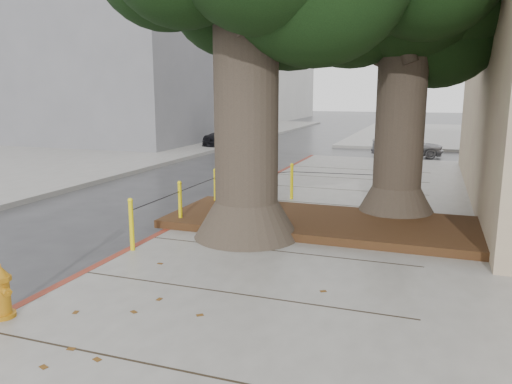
{
  "coord_description": "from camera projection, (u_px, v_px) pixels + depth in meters",
  "views": [
    {
      "loc": [
        3.0,
        -6.04,
        2.91
      ],
      "look_at": [
        -0.0,
        2.4,
        1.1
      ],
      "focal_mm": 35.0,
      "sensor_mm": 36.0,
      "label": 1
    }
  ],
  "objects": [
    {
      "name": "ground",
      "position": [
        200.0,
        298.0,
        7.14
      ],
      "size": [
        140.0,
        140.0,
        0.0
      ],
      "primitive_type": "plane",
      "color": "#28282B",
      "rests_on": "ground"
    },
    {
      "name": "sidewalk_far",
      "position": [
        482.0,
        135.0,
        32.87
      ],
      "size": [
        16.0,
        20.0,
        0.15
      ],
      "primitive_type": "cube",
      "color": "slate",
      "rests_on": "ground"
    },
    {
      "name": "sidewalk_opposite",
      "position": [
        3.0,
        160.0,
        20.96
      ],
      "size": [
        14.0,
        60.0,
        0.15
      ],
      "primitive_type": "cube",
      "color": "slate",
      "rests_on": "ground"
    },
    {
      "name": "curb_red",
      "position": [
        165.0,
        234.0,
        10.09
      ],
      "size": [
        0.14,
        26.0,
        0.16
      ],
      "primitive_type": "cube",
      "color": "maroon",
      "rests_on": "ground"
    },
    {
      "name": "planter_bed",
      "position": [
        321.0,
        222.0,
        10.4
      ],
      "size": [
        6.4,
        2.6,
        0.16
      ],
      "primitive_type": "cube",
      "color": "black",
      "rests_on": "sidewalk_main"
    },
    {
      "name": "building_far_grey",
      "position": [
        135.0,
        41.0,
        31.2
      ],
      "size": [
        12.0,
        16.0,
        12.0
      ],
      "primitive_type": "cube",
      "color": "slate",
      "rests_on": "ground"
    },
    {
      "name": "building_far_white",
      "position": [
        239.0,
        48.0,
        52.81
      ],
      "size": [
        12.0,
        18.0,
        15.0
      ],
      "primitive_type": "cube",
      "color": "silver",
      "rests_on": "ground"
    },
    {
      "name": "bollard_ring",
      "position": [
        249.0,
        192.0,
        11.34
      ],
      "size": [
        3.79,
        5.39,
        0.95
      ],
      "color": "yellow",
      "rests_on": "sidewalk_main"
    },
    {
      "name": "fire_hydrant",
      "position": [
        1.0,
        292.0,
        6.14
      ],
      "size": [
        0.37,
        0.37,
        0.69
      ],
      "rotation": [
        0.0,
        0.0,
        -0.38
      ],
      "color": "#C57E14",
      "rests_on": "sidewalk_main"
    },
    {
      "name": "car_silver",
      "position": [
        407.0,
        145.0,
        22.57
      ],
      "size": [
        3.19,
        1.42,
        1.07
      ],
      "primitive_type": "imported",
      "rotation": [
        0.0,
        0.0,
        1.62
      ],
      "color": "#939297",
      "rests_on": "ground"
    },
    {
      "name": "car_dark",
      "position": [
        232.0,
        135.0,
        26.91
      ],
      "size": [
        2.25,
        4.43,
        1.23
      ],
      "primitive_type": "imported",
      "rotation": [
        0.0,
        0.0,
        -0.13
      ],
      "color": "black",
      "rests_on": "ground"
    }
  ]
}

